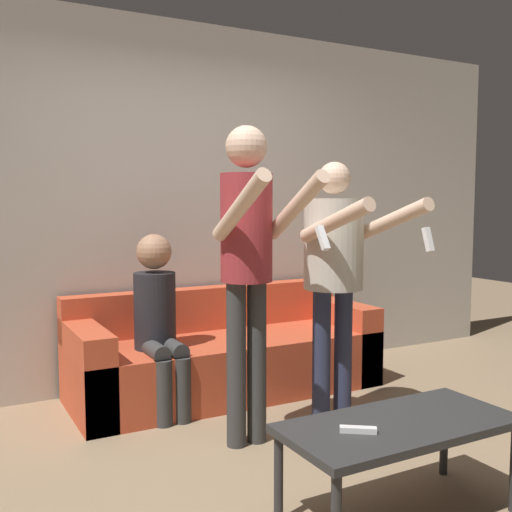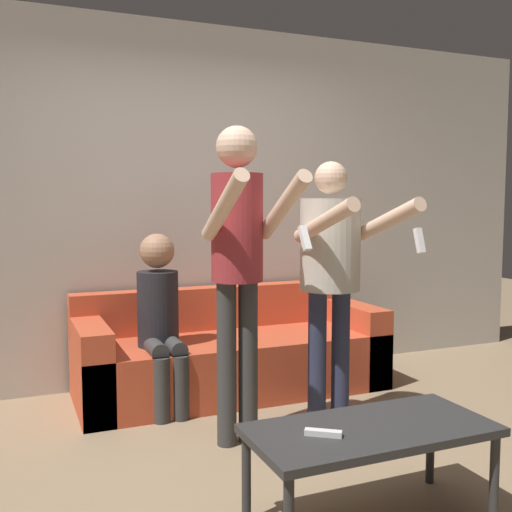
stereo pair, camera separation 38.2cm
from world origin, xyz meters
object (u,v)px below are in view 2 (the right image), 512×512
Objects in this scene: person_standing_right at (332,261)px; person_seated at (160,314)px; remote_on_table at (323,433)px; couch at (231,355)px; coffee_table at (371,436)px; person_standing_left at (238,250)px.

person_seated is (-0.85, 0.76, -0.38)m from person_standing_right.
person_seated reaches higher than remote_on_table.
couch is 1.93m from coffee_table.
person_standing_right is at bearing -0.10° from person_standing_left.
coffee_table is (0.21, -1.00, -0.72)m from person_standing_left.
person_standing_right is at bearing -72.31° from couch.
person_standing_left is 1.70× the size of coffee_table.
person_standing_left reaches higher than couch.
couch is at bearing 87.57° from coffee_table.
couch reaches higher than remote_on_table.
remote_on_table is (-0.24, -0.02, 0.06)m from coffee_table.
couch is 1.29m from person_standing_left.
remote_on_table is at bearing -176.03° from coffee_table.
remote_on_table is (-0.61, -1.01, -0.58)m from person_standing_right.
remote_on_table is at bearing -82.43° from person_seated.
person_standing_right is 1.24m from coffee_table.
remote_on_table is (-0.32, -1.94, 0.18)m from couch.
couch is at bearing 80.63° from remote_on_table.
person_seated is at bearing 138.23° from person_standing_right.
couch reaches higher than coffee_table.
coffee_table is (-0.38, -1.00, -0.63)m from person_standing_right.
person_standing_left is 1.54× the size of person_seated.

